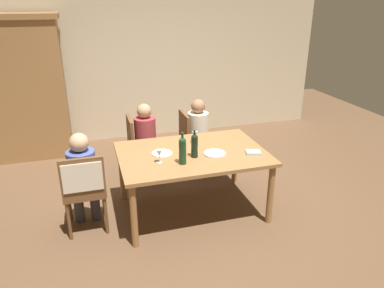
{
  "coord_description": "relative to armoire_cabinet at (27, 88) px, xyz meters",
  "views": [
    {
      "loc": [
        -1.1,
        -3.66,
        2.41
      ],
      "look_at": [
        0.0,
        0.0,
        0.86
      ],
      "focal_mm": 34.33,
      "sensor_mm": 36.0,
      "label": 1
    }
  ],
  "objects": [
    {
      "name": "dinner_plate_host",
      "position": [
        1.59,
        -2.27,
        -0.33
      ],
      "size": [
        0.23,
        0.23,
        0.01
      ],
      "primitive_type": "cylinder",
      "color": "white",
      "rests_on": "dining_table"
    },
    {
      "name": "ground_plane",
      "position": [
        1.93,
        -2.32,
        -1.1
      ],
      "size": [
        10.0,
        10.0,
        0.0
      ],
      "primitive_type": "plane",
      "color": "brown"
    },
    {
      "name": "handbag",
      "position": [
        2.65,
        -1.37,
        -0.99
      ],
      "size": [
        0.2,
        0.3,
        0.22
      ],
      "primitive_type": "cube",
      "rotation": [
        0.0,
        0.0,
        -1.28
      ],
      "color": "brown",
      "rests_on": "ground_plane"
    },
    {
      "name": "armoire_cabinet",
      "position": [
        0.0,
        0.0,
        0.0
      ],
      "size": [
        1.18,
        0.62,
        2.18
      ],
      "color": "olive",
      "rests_on": "ground_plane"
    },
    {
      "name": "dining_table",
      "position": [
        1.93,
        -2.32,
        -0.42
      ],
      "size": [
        1.66,
        1.14,
        0.76
      ],
      "color": "olive",
      "rests_on": "ground_plane"
    },
    {
      "name": "person_man_bearded",
      "position": [
        1.58,
        -1.37,
        -0.46
      ],
      "size": [
        0.33,
        0.29,
        1.1
      ],
      "rotation": [
        0.0,
        0.0,
        -1.57
      ],
      "color": "#33333D",
      "rests_on": "ground_plane"
    },
    {
      "name": "rear_room_partition",
      "position": [
        1.93,
        0.45,
        0.25
      ],
      "size": [
        6.4,
        0.12,
        2.7
      ],
      "primitive_type": "cube",
      "color": "beige",
      "rests_on": "ground_plane"
    },
    {
      "name": "folded_napkin",
      "position": [
        2.58,
        -2.56,
        -0.33
      ],
      "size": [
        0.19,
        0.16,
        0.03
      ],
      "primitive_type": "cube",
      "rotation": [
        0.0,
        0.0,
        -0.32
      ],
      "color": "#ADC6D6",
      "rests_on": "dining_table"
    },
    {
      "name": "chair_left_end",
      "position": [
        0.72,
        -2.45,
        -0.5
      ],
      "size": [
        0.44,
        0.46,
        0.92
      ],
      "color": "brown",
      "rests_on": "ground_plane"
    },
    {
      "name": "person_woman_host",
      "position": [
        0.72,
        -2.3,
        -0.45
      ],
      "size": [
        0.3,
        0.34,
        1.11
      ],
      "color": "#33333D",
      "rests_on": "ground_plane"
    },
    {
      "name": "wine_bottle_tall_green",
      "position": [
        1.75,
        -2.59,
        -0.18
      ],
      "size": [
        0.08,
        0.08,
        0.35
      ],
      "color": "#19381E",
      "rests_on": "dining_table"
    },
    {
      "name": "chair_far_left",
      "position": [
        1.47,
        -1.37,
        -0.56
      ],
      "size": [
        0.44,
        0.44,
        0.92
      ],
      "rotation": [
        0.0,
        0.0,
        -1.57
      ],
      "color": "brown",
      "rests_on": "ground_plane"
    },
    {
      "name": "chair_far_right",
      "position": [
        2.21,
        -1.37,
        -0.56
      ],
      "size": [
        0.44,
        0.44,
        0.92
      ],
      "rotation": [
        0.0,
        0.0,
        -1.57
      ],
      "color": "brown",
      "rests_on": "ground_plane"
    },
    {
      "name": "person_man_guest",
      "position": [
        2.33,
        -1.37,
        -0.46
      ],
      "size": [
        0.33,
        0.29,
        1.1
      ],
      "rotation": [
        0.0,
        0.0,
        -1.57
      ],
      "color": "#33333D",
      "rests_on": "ground_plane"
    },
    {
      "name": "dinner_plate_guest_left",
      "position": [
        2.16,
        -2.44,
        -0.33
      ],
      "size": [
        0.25,
        0.25,
        0.01
      ],
      "primitive_type": "cylinder",
      "color": "silver",
      "rests_on": "dining_table"
    },
    {
      "name": "wine_bottle_dark_red",
      "position": [
        1.92,
        -2.45,
        -0.2
      ],
      "size": [
        0.08,
        0.08,
        0.31
      ],
      "color": "black",
      "rests_on": "dining_table"
    },
    {
      "name": "wine_glass_near_left",
      "position": [
        1.52,
        -2.49,
        -0.23
      ],
      "size": [
        0.07,
        0.07,
        0.15
      ],
      "color": "silver",
      "rests_on": "dining_table"
    },
    {
      "name": "wine_glass_centre",
      "position": [
        2.05,
        -2.07,
        -0.23
      ],
      "size": [
        0.07,
        0.07,
        0.15
      ],
      "color": "silver",
      "rests_on": "dining_table"
    }
  ]
}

